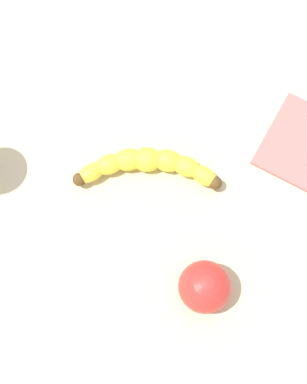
% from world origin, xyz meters
% --- Properties ---
extents(wooden_tabletop, '(1.20, 1.20, 0.03)m').
position_xyz_m(wooden_tabletop, '(0.00, 0.00, 0.01)').
color(wooden_tabletop, beige).
rests_on(wooden_tabletop, ground).
extents(banana, '(0.14, 0.19, 0.04)m').
position_xyz_m(banana, '(-0.01, -0.05, 0.05)').
color(banana, yellow).
rests_on(banana, wooden_tabletop).
extents(apple_fruit, '(0.07, 0.07, 0.07)m').
position_xyz_m(apple_fruit, '(-0.11, -0.22, 0.07)').
color(apple_fruit, red).
rests_on(apple_fruit, wooden_tabletop).
extents(folded_napkin, '(0.15, 0.11, 0.01)m').
position_xyz_m(folded_napkin, '(0.16, -0.22, 0.03)').
color(folded_napkin, '#BC6660').
rests_on(folded_napkin, wooden_tabletop).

